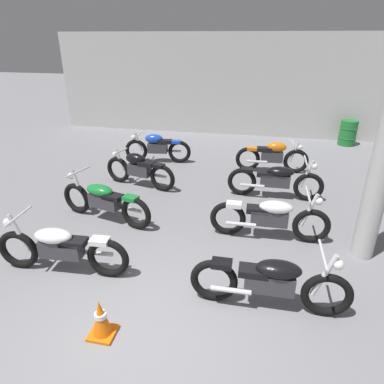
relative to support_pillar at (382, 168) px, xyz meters
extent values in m
plane|color=gray|center=(-3.14, -2.46, -1.60)|extent=(60.00, 60.00, 0.00)
cube|color=#BCBAB7|center=(-3.14, 7.60, 0.20)|extent=(13.25, 0.24, 3.60)
cylinder|color=#BCBAB7|center=(0.00, 0.00, 0.00)|extent=(0.36, 0.36, 3.20)
torus|color=black|center=(-5.49, -1.53, -1.27)|extent=(0.68, 0.15, 0.67)
torus|color=black|center=(-4.00, -1.44, -1.27)|extent=(0.68, 0.15, 0.67)
cylinder|color=silver|center=(-5.41, -1.52, -0.96)|extent=(0.28, 0.09, 0.66)
cube|color=#38383D|center=(-4.75, -1.48, -1.17)|extent=(0.67, 0.28, 0.28)
ellipsoid|color=white|center=(-4.85, -1.49, -0.95)|extent=(0.62, 0.35, 0.22)
cube|color=black|center=(-4.53, -1.47, -1.03)|extent=(0.41, 0.26, 0.10)
cube|color=white|center=(-4.10, -1.45, -0.97)|extent=(0.29, 0.22, 0.08)
cylinder|color=silver|center=(-5.35, -1.52, -0.65)|extent=(0.07, 0.68, 0.04)
sphere|color=white|center=(-5.55, -1.53, -0.77)|extent=(0.14, 0.14, 0.14)
cylinder|color=silver|center=(-4.25, -1.33, -1.29)|extent=(0.55, 0.10, 0.07)
torus|color=black|center=(-5.55, 0.41, -1.27)|extent=(0.68, 0.27, 0.67)
torus|color=black|center=(-4.09, 0.03, -1.27)|extent=(0.68, 0.27, 0.67)
cylinder|color=silver|center=(-5.47, 0.39, -0.96)|extent=(0.28, 0.14, 0.66)
cube|color=#38383D|center=(-4.82, 0.22, -1.17)|extent=(0.70, 0.40, 0.28)
ellipsoid|color=#197F33|center=(-4.92, 0.25, -0.95)|extent=(0.66, 0.46, 0.22)
cube|color=black|center=(-4.61, 0.17, -1.03)|extent=(0.45, 0.33, 0.10)
cube|color=#197F33|center=(-4.19, 0.06, -0.97)|extent=(0.32, 0.26, 0.08)
cylinder|color=silver|center=(-5.41, 0.37, -0.65)|extent=(0.21, 0.67, 0.04)
sphere|color=white|center=(-5.60, 0.42, -0.77)|extent=(0.14, 0.14, 0.14)
cylinder|color=silver|center=(-4.30, 0.22, -1.29)|extent=(0.55, 0.21, 0.07)
torus|color=black|center=(-5.37, 2.18, -1.27)|extent=(0.68, 0.27, 0.67)
torus|color=black|center=(-4.11, 1.87, -1.27)|extent=(0.68, 0.27, 0.67)
cylinder|color=silver|center=(-5.29, 2.16, -1.01)|extent=(0.25, 0.13, 0.56)
cube|color=#38383D|center=(-4.74, 2.02, -1.17)|extent=(0.61, 0.37, 0.28)
ellipsoid|color=black|center=(-4.84, 2.05, -0.89)|extent=(0.57, 0.40, 0.26)
cube|color=black|center=(-4.53, 1.97, -0.97)|extent=(0.45, 0.33, 0.10)
cube|color=black|center=(-4.20, 1.89, -0.97)|extent=(0.32, 0.26, 0.08)
cylinder|color=silver|center=(-5.23, 2.15, -0.75)|extent=(0.15, 0.47, 0.04)
sphere|color=white|center=(-5.43, 2.19, -0.87)|extent=(0.14, 0.14, 0.14)
cylinder|color=silver|center=(-4.32, 2.05, -1.29)|extent=(0.55, 0.20, 0.07)
torus|color=black|center=(-5.49, 3.80, -1.27)|extent=(0.68, 0.18, 0.67)
torus|color=black|center=(-4.19, 3.94, -1.27)|extent=(0.68, 0.18, 0.67)
cylinder|color=silver|center=(-5.41, 3.81, -1.01)|extent=(0.25, 0.10, 0.56)
cube|color=#38383D|center=(-4.84, 3.87, -1.17)|extent=(0.59, 0.30, 0.28)
ellipsoid|color=blue|center=(-4.94, 3.86, -0.89)|extent=(0.55, 0.33, 0.26)
cube|color=black|center=(-4.62, 3.89, -0.97)|extent=(0.42, 0.28, 0.10)
cube|color=blue|center=(-4.29, 3.93, -0.97)|extent=(0.30, 0.23, 0.08)
cylinder|color=silver|center=(-5.35, 3.81, -0.75)|extent=(0.09, 0.48, 0.04)
sphere|color=white|center=(-5.55, 3.79, -0.87)|extent=(0.14, 0.14, 0.14)
cylinder|color=silver|center=(-4.46, 4.04, -1.29)|extent=(0.55, 0.13, 0.07)
torus|color=black|center=(-0.83, -1.61, -1.27)|extent=(0.67, 0.12, 0.67)
torus|color=black|center=(-2.33, -1.63, -1.27)|extent=(0.67, 0.12, 0.67)
cylinder|color=silver|center=(-0.91, -1.61, -0.96)|extent=(0.27, 0.07, 0.66)
cube|color=#38383D|center=(-1.58, -1.62, -1.17)|extent=(0.66, 0.25, 0.28)
ellipsoid|color=black|center=(-1.48, -1.62, -0.95)|extent=(0.60, 0.33, 0.22)
cube|color=black|center=(-1.80, -1.62, -1.03)|extent=(0.40, 0.24, 0.10)
cube|color=black|center=(-2.23, -1.63, -0.97)|extent=(0.28, 0.20, 0.08)
cylinder|color=silver|center=(-0.97, -1.61, -0.65)|extent=(0.04, 0.68, 0.04)
sphere|color=white|center=(-0.77, -1.61, -0.77)|extent=(0.14, 0.14, 0.14)
cylinder|color=silver|center=(-2.08, -1.76, -1.29)|extent=(0.55, 0.08, 0.07)
torus|color=black|center=(-0.84, 0.22, -1.27)|extent=(0.67, 0.12, 0.67)
torus|color=black|center=(-2.34, 0.19, -1.27)|extent=(0.67, 0.12, 0.67)
cylinder|color=silver|center=(-0.92, 0.22, -0.96)|extent=(0.27, 0.08, 0.66)
cube|color=#38383D|center=(-1.59, 0.21, -1.17)|extent=(0.66, 0.25, 0.28)
ellipsoid|color=white|center=(-1.49, 0.21, -0.95)|extent=(0.61, 0.33, 0.22)
cube|color=black|center=(-1.81, 0.20, -1.03)|extent=(0.40, 0.25, 0.10)
cube|color=white|center=(-2.24, 0.20, -0.97)|extent=(0.28, 0.21, 0.08)
cylinder|color=silver|center=(-0.98, 0.22, -0.65)|extent=(0.05, 0.68, 0.04)
sphere|color=white|center=(-0.78, 0.22, -0.77)|extent=(0.14, 0.14, 0.14)
cylinder|color=silver|center=(-2.09, 0.07, -1.29)|extent=(0.55, 0.08, 0.07)
torus|color=black|center=(-0.72, 2.03, -1.27)|extent=(0.67, 0.11, 0.67)
torus|color=black|center=(-2.22, 2.03, -1.27)|extent=(0.67, 0.11, 0.67)
cylinder|color=silver|center=(-0.80, 2.03, -0.96)|extent=(0.27, 0.07, 0.66)
cube|color=#38383D|center=(-1.47, 2.03, -1.17)|extent=(0.66, 0.24, 0.28)
ellipsoid|color=black|center=(-1.37, 2.03, -0.95)|extent=(0.60, 0.32, 0.22)
cube|color=black|center=(-1.69, 2.03, -1.03)|extent=(0.40, 0.24, 0.10)
cube|color=black|center=(-2.12, 2.03, -0.97)|extent=(0.28, 0.20, 0.08)
cylinder|color=silver|center=(-0.86, 2.03, -0.65)|extent=(0.04, 0.68, 0.04)
sphere|color=white|center=(-0.66, 2.03, -0.77)|extent=(0.14, 0.14, 0.14)
cylinder|color=silver|center=(-1.97, 1.90, -1.29)|extent=(0.55, 0.07, 0.07)
torus|color=black|center=(-0.89, 3.78, -1.27)|extent=(0.68, 0.15, 0.67)
torus|color=black|center=(-2.18, 3.71, -1.27)|extent=(0.68, 0.15, 0.67)
cylinder|color=silver|center=(-0.97, 3.78, -1.01)|extent=(0.25, 0.08, 0.56)
cube|color=#38383D|center=(-1.54, 3.75, -1.17)|extent=(0.58, 0.27, 0.28)
ellipsoid|color=orange|center=(-1.44, 3.75, -0.89)|extent=(0.53, 0.31, 0.26)
cube|color=black|center=(-1.75, 3.73, -0.97)|extent=(0.41, 0.26, 0.10)
cube|color=orange|center=(-2.08, 3.71, -0.97)|extent=(0.29, 0.22, 0.08)
cylinder|color=silver|center=(-1.03, 3.77, -0.75)|extent=(0.06, 0.48, 0.04)
sphere|color=white|center=(-0.83, 3.79, -0.87)|extent=(0.14, 0.14, 0.14)
cylinder|color=silver|center=(-1.93, 3.59, -1.29)|extent=(0.55, 0.10, 0.07)
cylinder|color=#1E722D|center=(1.02, 6.92, -1.18)|extent=(0.56, 0.56, 0.85)
torus|color=#1E722D|center=(1.02, 6.92, -1.01)|extent=(0.59, 0.59, 0.03)
torus|color=#1E722D|center=(1.02, 6.92, -1.35)|extent=(0.59, 0.59, 0.03)
cube|color=orange|center=(-3.60, -2.54, -1.58)|extent=(0.32, 0.32, 0.04)
cone|color=orange|center=(-3.60, -2.54, -1.31)|extent=(0.24, 0.24, 0.50)
cylinder|color=white|center=(-3.60, -2.54, -1.29)|extent=(0.15, 0.15, 0.06)
camera|label=1|loc=(-1.84, -5.43, 1.84)|focal=31.98mm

